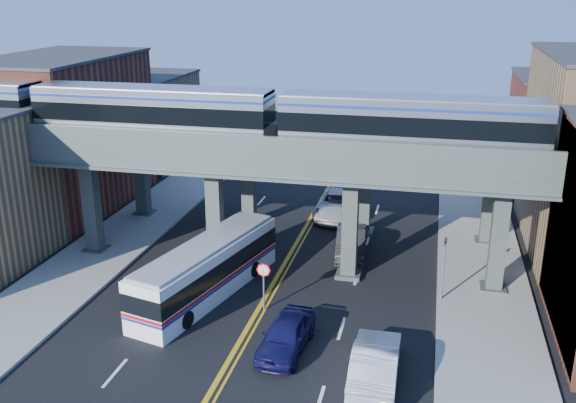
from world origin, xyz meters
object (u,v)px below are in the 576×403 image
object	(u,v)px
traffic_signal	(444,262)
car_lane_b	(351,242)
car_lane_d	(339,202)
transit_bus	(207,270)
car_parked_curb	(375,363)
stop_sign	(264,279)
car_lane_c	(338,204)
transit_train	(153,112)
car_lane_a	(286,335)

from	to	relation	value
traffic_signal	car_lane_b	world-z (taller)	traffic_signal
car_lane_d	traffic_signal	bearing A→B (deg)	-65.05
transit_bus	car_parked_curb	world-z (taller)	transit_bus
stop_sign	car_lane_c	xyz separation A→B (m)	(1.50, 15.03, -0.89)
car_lane_c	car_lane_d	world-z (taller)	car_lane_c
transit_train	transit_bus	bearing A→B (deg)	-42.43
car_lane_b	car_lane_d	distance (m)	7.87
car_lane_d	car_parked_curb	size ratio (longest dim) A/B	0.97
car_lane_a	car_lane_d	world-z (taller)	car_lane_a
car_lane_a	car_parked_curb	distance (m)	4.50
stop_sign	car_lane_a	size ratio (longest dim) A/B	0.56
traffic_signal	car_lane_c	world-z (taller)	traffic_signal
car_parked_curb	traffic_signal	bearing A→B (deg)	-109.14
transit_train	stop_sign	distance (m)	11.82
transit_bus	car_lane_d	size ratio (longest dim) A/B	2.14
car_lane_a	car_lane_b	distance (m)	11.71
transit_bus	car_lane_b	world-z (taller)	transit_bus
car_lane_b	car_lane_d	world-z (taller)	car_lane_b
transit_train	traffic_signal	size ratio (longest dim) A/B	10.46
car_parked_curb	car_lane_d	bearing A→B (deg)	-78.04
car_parked_curb	stop_sign	bearing A→B (deg)	-40.12
stop_sign	transit_bus	size ratio (longest dim) A/B	0.23
stop_sign	car_lane_c	bearing A→B (deg)	84.30
traffic_signal	car_lane_b	distance (m)	7.65
car_lane_d	car_lane_a	bearing A→B (deg)	-93.70
traffic_signal	car_lane_d	size ratio (longest dim) A/B	0.78
transit_bus	car_lane_c	distance (m)	14.88
car_lane_a	car_parked_curb	xyz separation A→B (m)	(4.22, -1.57, 0.10)
car_lane_a	car_lane_c	world-z (taller)	car_lane_c
stop_sign	car_parked_curb	bearing A→B (deg)	-39.33
traffic_signal	transit_bus	xyz separation A→B (m)	(-12.32, -2.01, -0.84)
car_lane_b	stop_sign	bearing A→B (deg)	-118.72
transit_train	car_lane_b	xyz separation A→B (m)	(11.20, 3.11, -8.26)
transit_train	car_lane_d	bearing A→B (deg)	49.12
transit_bus	car_lane_a	distance (m)	7.08
car_lane_d	car_lane_c	bearing A→B (deg)	-95.18
car_lane_a	car_lane_b	bearing A→B (deg)	87.16
car_lane_a	car_lane_b	xyz separation A→B (m)	(1.39, 11.63, 0.03)
car_lane_b	car_parked_curb	world-z (taller)	car_parked_curb
traffic_signal	transit_bus	distance (m)	12.51
car_lane_a	car_lane_d	xyz separation A→B (m)	(-0.50, 19.27, -0.04)
traffic_signal	transit_bus	world-z (taller)	traffic_signal
car_lane_d	car_lane_b	bearing A→B (deg)	-81.27
traffic_signal	car_lane_a	distance (m)	9.61
transit_train	car_lane_b	size ratio (longest dim) A/B	8.51
transit_train	car_lane_a	xyz separation A→B (m)	(9.80, -8.52, -8.29)
transit_train	stop_sign	size ratio (longest dim) A/B	16.30
traffic_signal	car_lane_b	size ratio (longest dim) A/B	0.81
transit_train	car_lane_d	xyz separation A→B (m)	(9.30, 10.75, -8.33)
transit_train	car_lane_b	bearing A→B (deg)	15.51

